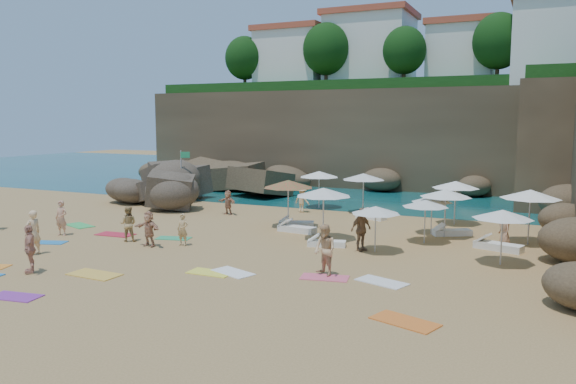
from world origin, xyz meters
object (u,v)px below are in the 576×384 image
at_px(lounger_0, 296,224).
at_px(person_stand_5, 228,202).
at_px(person_stand_4, 505,229).
at_px(person_stand_1, 128,224).
at_px(parasol_0, 364,177).
at_px(parasol_1, 319,174).
at_px(flag_pole, 183,170).
at_px(rock_outcrop, 176,203).
at_px(parasol_2, 446,193).
at_px(person_stand_0, 61,218).
at_px(person_stand_3, 361,229).
at_px(person_stand_6, 33,233).
at_px(person_stand_2, 302,200).

relative_size(lounger_0, person_stand_5, 1.26).
bearing_deg(person_stand_4, person_stand_1, -96.89).
height_order(parasol_0, person_stand_1, parasol_0).
bearing_deg(parasol_1, parasol_0, -14.09).
xyz_separation_m(flag_pole, person_stand_4, (20.52, -4.59, -1.51)).
bearing_deg(parasol_0, rock_outcrop, -174.29).
distance_m(rock_outcrop, parasol_2, 18.75).
bearing_deg(parasol_1, person_stand_1, -109.05).
xyz_separation_m(person_stand_0, person_stand_3, (14.15, 2.98, 0.08)).
distance_m(flag_pole, person_stand_5, 5.90).
relative_size(person_stand_3, person_stand_5, 1.28).
bearing_deg(parasol_2, lounger_0, -175.50).
xyz_separation_m(parasol_0, person_stand_1, (-7.57, -12.00, -1.39)).
xyz_separation_m(lounger_0, person_stand_4, (10.23, -0.11, 0.61)).
xyz_separation_m(rock_outcrop, lounger_0, (10.77, -4.27, 0.14)).
xyz_separation_m(flag_pole, parasol_1, (9.07, 1.84, -0.10)).
relative_size(flag_pole, parasol_1, 1.43).
height_order(flag_pole, parasol_0, flag_pole).
bearing_deg(person_stand_1, person_stand_6, 39.86).
relative_size(flag_pole, person_stand_5, 2.45).
height_order(rock_outcrop, person_stand_2, person_stand_2).
bearing_deg(parasol_2, rock_outcrop, 168.62).
xyz_separation_m(person_stand_0, person_stand_2, (7.92, 11.13, -0.08)).
bearing_deg(lounger_0, person_stand_4, -21.88).
distance_m(person_stand_0, person_stand_1, 3.84).
bearing_deg(parasol_0, lounger_0, -109.25).
bearing_deg(flag_pole, person_stand_1, -66.98).
bearing_deg(parasol_1, person_stand_4, -29.34).
relative_size(parasol_0, person_stand_1, 1.55).
bearing_deg(person_stand_3, person_stand_5, 90.09).
bearing_deg(person_stand_0, parasol_0, 39.59).
relative_size(parasol_1, person_stand_1, 1.52).
relative_size(rock_outcrop, person_stand_2, 4.62).
relative_size(flag_pole, lounger_0, 1.94).
bearing_deg(person_stand_0, parasol_2, 15.84).
distance_m(rock_outcrop, flag_pole, 2.33).
xyz_separation_m(parasol_2, person_stand_4, (2.74, -0.70, -1.36)).
xyz_separation_m(flag_pole, lounger_0, (10.28, -4.48, -2.12)).
bearing_deg(rock_outcrop, person_stand_6, -77.16).
relative_size(parasol_1, person_stand_2, 1.61).
bearing_deg(parasol_2, person_stand_5, 174.41).
height_order(rock_outcrop, parasol_0, parasol_0).
bearing_deg(person_stand_6, parasol_0, 155.92).
relative_size(parasol_2, person_stand_6, 1.31).
relative_size(flag_pole, person_stand_4, 2.35).
relative_size(person_stand_1, person_stand_2, 1.06).
bearing_deg(person_stand_4, person_stand_6, -89.18).
relative_size(rock_outcrop, lounger_0, 3.89).
distance_m(person_stand_1, person_stand_6, 4.12).
bearing_deg(person_stand_0, flag_pole, 86.56).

